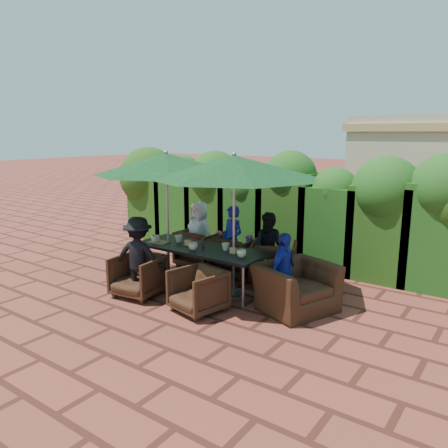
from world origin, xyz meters
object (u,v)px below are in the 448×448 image
Objects in this scene: umbrella_right at (234,167)px; chair_far_mid at (236,253)px; umbrella_left at (166,164)px; chair_far_left at (201,247)px; dining_table at (201,251)px; chair_far_right at (273,260)px; chair_near_right at (198,289)px; chair_near_left at (138,274)px; chair_end_right at (296,280)px.

umbrella_right is 2.14m from chair_far_mid.
chair_far_left is (-0.05, 1.04, -1.78)m from umbrella_left.
chair_far_right is at bearing 47.89° from dining_table.
umbrella_left reaches higher than chair_far_mid.
umbrella_left is 2.06m from chair_far_left.
chair_far_left is 1.71m from chair_far_right.
chair_near_right is at bearing -31.14° from umbrella_left.
umbrella_right reaches higher than chair_near_right.
umbrella_left reaches higher than dining_table.
chair_far_mid is at bearing 122.24° from umbrella_right.
chair_far_mid reaches higher than chair_near_right.
chair_far_right is 1.13× the size of chair_near_right.
umbrella_left is at bearing 10.29° from chair_far_right.
chair_far_mid is (0.87, 0.03, -0.01)m from chair_far_left.
dining_table is 1.15m from chair_near_right.
dining_table is 0.95× the size of umbrella_left.
dining_table is 1.69m from umbrella_right.
umbrella_right is 3.76× the size of chair_near_right.
umbrella_left is 3.03× the size of chair_far_left.
chair_near_left is at bearing -122.75° from dining_table.
chair_end_right is at bearing 1.45° from umbrella_right.
chair_far_right is 0.74× the size of chair_end_right.
chair_far_left reaches higher than chair_near_left.
chair_far_mid is 2.03m from chair_end_right.
umbrella_left is at bearing 50.90° from chair_far_mid.
chair_near_right is 0.66× the size of chair_end_right.
chair_near_left is at bearing -82.72° from umbrella_left.
umbrella_left is at bearing -176.61° from umbrella_right.
chair_far_mid is at bearing -22.28° from chair_far_right.
chair_far_mid reaches higher than chair_near_left.
umbrella_left is 2.67m from chair_far_right.
chair_near_left reaches higher than dining_table.
dining_table is 1.40m from chair_far_right.
chair_far_mid is at bearing 85.43° from dining_table.
chair_far_mid is (0.08, 1.02, -0.26)m from dining_table.
chair_far_left is 2.37m from chair_near_right.
dining_table is 1.70m from umbrella_left.
chair_end_right reaches higher than chair_far_left.
chair_near_left is at bearing 133.63° from chair_end_right.
chair_near_right is (1.44, -1.88, -0.06)m from chair_far_left.
dining_table is at bearing 128.82° from chair_far_left.
dining_table is 3.17× the size of chair_near_left.
umbrella_left is 3.09× the size of chair_far_right.
umbrella_left reaches higher than chair_far_left.
umbrella_left is (-0.73, -0.06, 1.54)m from dining_table.
chair_far_right is (0.93, 1.02, -0.25)m from dining_table.
dining_table is 2.93× the size of chair_far_right.
umbrella_left is 3.34× the size of chair_near_left.
chair_near_left is 1.04× the size of chair_near_right.
chair_end_right reaches higher than chair_far_mid.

